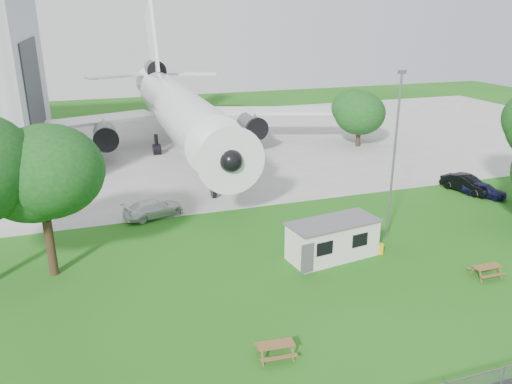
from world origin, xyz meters
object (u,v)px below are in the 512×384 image
object	(u,v)px
picnic_west	(275,357)
picnic_east	(485,277)
airliner	(177,107)
site_cabin	(333,239)

from	to	relation	value
picnic_west	picnic_east	bearing A→B (deg)	15.91
airliner	picnic_west	xyz separation A→B (m)	(-2.52, -40.04, -5.27)
airliner	picnic_east	world-z (taller)	airliner
airliner	picnic_east	distance (m)	39.43
site_cabin	picnic_east	size ratio (longest dim) A/B	3.84
site_cabin	picnic_west	size ratio (longest dim) A/B	3.84
airliner	site_cabin	world-z (taller)	airliner
airliner	site_cabin	distance (m)	31.96
picnic_east	picnic_west	bearing A→B (deg)	-168.43
picnic_west	picnic_east	xyz separation A→B (m)	(15.32, 3.13, 0.00)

